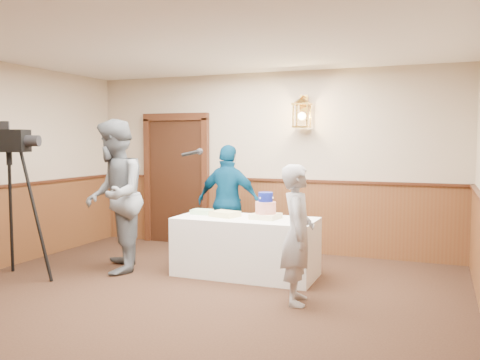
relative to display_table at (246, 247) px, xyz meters
The scene contains 10 objects.
ground 1.95m from the display_table, 97.29° to the right, with size 7.00×7.00×0.00m, color black.
room_shell 1.87m from the display_table, 101.61° to the right, with size 6.02×7.02×2.81m.
display_table is the anchor object (origin of this frame).
tiered_cake 0.57m from the display_table, ahead, with size 0.36×0.36×0.34m.
sheet_cake_yellow 0.50m from the display_table, behind, with size 0.34×0.26×0.07m, color #FFF498.
sheet_cake_green 0.79m from the display_table, behind, with size 0.26×0.21×0.06m, color #AEEAA5.
interviewer 1.85m from the display_table, 164.76° to the right, with size 1.66×1.23×2.02m.
baker 1.29m from the display_table, 42.73° to the right, with size 0.54×0.36×1.49m, color #9C9CA2.
assistant_p 1.08m from the display_table, 125.67° to the left, with size 0.98×0.41×1.68m, color navy.
tv_camera_rig 2.94m from the display_table, 153.66° to the right, with size 0.73×0.68×1.87m.
Camera 1 is at (2.53, -4.12, 1.74)m, focal length 38.00 mm.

